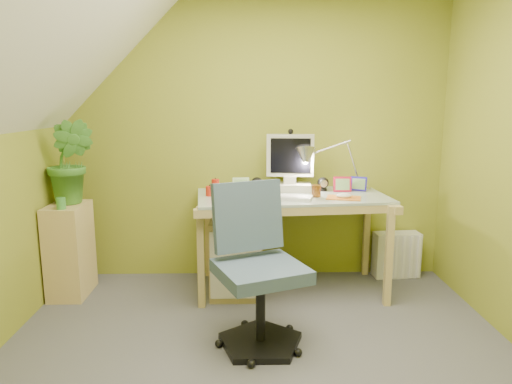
{
  "coord_description": "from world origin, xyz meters",
  "views": [
    {
      "loc": [
        -0.07,
        -2.37,
        1.5
      ],
      "look_at": [
        0.0,
        1.0,
        0.85
      ],
      "focal_mm": 33.0,
      "sensor_mm": 36.0,
      "label": 1
    }
  ],
  "objects_px": {
    "side_ledge": "(70,250)",
    "radiator": "(396,255)",
    "monitor": "(290,160)",
    "potted_plant": "(71,162)",
    "task_chair": "(261,268)",
    "desk_lamp": "(346,154)",
    "desk": "(291,243)"
  },
  "relations": [
    {
      "from": "task_chair",
      "to": "radiator",
      "type": "bearing_deg",
      "value": 21.37
    },
    {
      "from": "desk",
      "to": "desk_lamp",
      "type": "relative_size",
      "value": 2.44
    },
    {
      "from": "monitor",
      "to": "desk_lamp",
      "type": "bearing_deg",
      "value": 5.14
    },
    {
      "from": "desk",
      "to": "task_chair",
      "type": "height_order",
      "value": "task_chair"
    },
    {
      "from": "monitor",
      "to": "side_ledge",
      "type": "distance_m",
      "value": 1.88
    },
    {
      "from": "side_ledge",
      "to": "task_chair",
      "type": "relative_size",
      "value": 0.71
    },
    {
      "from": "monitor",
      "to": "desk_lamp",
      "type": "height_order",
      "value": "desk_lamp"
    },
    {
      "from": "desk",
      "to": "radiator",
      "type": "relative_size",
      "value": 3.75
    },
    {
      "from": "potted_plant",
      "to": "task_chair",
      "type": "bearing_deg",
      "value": -31.88
    },
    {
      "from": "side_ledge",
      "to": "radiator",
      "type": "bearing_deg",
      "value": 6.99
    },
    {
      "from": "potted_plant",
      "to": "desk_lamp",
      "type": "bearing_deg",
      "value": 5.02
    },
    {
      "from": "monitor",
      "to": "task_chair",
      "type": "relative_size",
      "value": 0.49
    },
    {
      "from": "potted_plant",
      "to": "radiator",
      "type": "height_order",
      "value": "potted_plant"
    },
    {
      "from": "radiator",
      "to": "task_chair",
      "type": "bearing_deg",
      "value": -140.52
    },
    {
      "from": "desk_lamp",
      "to": "side_ledge",
      "type": "height_order",
      "value": "desk_lamp"
    },
    {
      "from": "monitor",
      "to": "desk_lamp",
      "type": "relative_size",
      "value": 0.83
    },
    {
      "from": "task_chair",
      "to": "potted_plant",
      "type": "bearing_deg",
      "value": 125.73
    },
    {
      "from": "task_chair",
      "to": "desk_lamp",
      "type": "bearing_deg",
      "value": 33.69
    },
    {
      "from": "monitor",
      "to": "task_chair",
      "type": "distance_m",
      "value": 1.23
    },
    {
      "from": "potted_plant",
      "to": "radiator",
      "type": "xyz_separation_m",
      "value": [
        2.64,
        0.28,
        -0.85
      ]
    },
    {
      "from": "desk",
      "to": "potted_plant",
      "type": "height_order",
      "value": "potted_plant"
    },
    {
      "from": "desk",
      "to": "monitor",
      "type": "bearing_deg",
      "value": 84.42
    },
    {
      "from": "desk_lamp",
      "to": "radiator",
      "type": "bearing_deg",
      "value": 9.78
    },
    {
      "from": "radiator",
      "to": "desk",
      "type": "bearing_deg",
      "value": -168.31
    },
    {
      "from": "desk",
      "to": "task_chair",
      "type": "distance_m",
      "value": 0.94
    },
    {
      "from": "monitor",
      "to": "potted_plant",
      "type": "relative_size",
      "value": 0.77
    },
    {
      "from": "radiator",
      "to": "monitor",
      "type": "bearing_deg",
      "value": -178.83
    },
    {
      "from": "desk",
      "to": "monitor",
      "type": "xyz_separation_m",
      "value": [
        -0.0,
        0.18,
        0.64
      ]
    },
    {
      "from": "side_ledge",
      "to": "radiator",
      "type": "distance_m",
      "value": 2.7
    },
    {
      "from": "potted_plant",
      "to": "side_ledge",
      "type": "bearing_deg",
      "value": -127.85
    },
    {
      "from": "desk",
      "to": "task_chair",
      "type": "bearing_deg",
      "value": -112.53
    },
    {
      "from": "side_ledge",
      "to": "potted_plant",
      "type": "bearing_deg",
      "value": 52.15
    }
  ]
}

